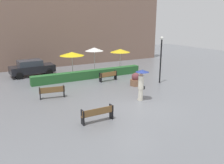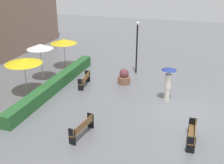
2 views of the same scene
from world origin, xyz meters
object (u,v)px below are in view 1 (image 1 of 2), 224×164
Objects in this scene: bench_back_row at (108,76)px; patio_umbrella_yellow_far at (120,51)px; patio_umbrella_yellow at (72,54)px; bench_near_left at (98,113)px; planter_pot at (135,80)px; bench_far_left at (52,91)px; parked_car at (32,68)px; patio_umbrella_white at (94,49)px; pedestrian_with_umbrella at (141,81)px; lamp_post at (161,55)px.

patio_umbrella_yellow_far reaches higher than bench_back_row.
patio_umbrella_yellow is 1.01× the size of patio_umbrella_yellow_far.
patio_umbrella_yellow is (2.36, 10.60, 1.74)m from bench_near_left.
bench_back_row is at bearing 116.81° from planter_pot.
parked_car reaches higher than bench_far_left.
patio_umbrella_yellow_far is at bearing -7.82° from patio_umbrella_white.
patio_umbrella_yellow_far is at bearing -15.25° from parked_car.
bench_near_left is at bearing -157.32° from pedestrian_with_umbrella.
patio_umbrella_white reaches higher than pedestrian_with_umbrella.
patio_umbrella_yellow is 0.90× the size of patio_umbrella_white.
bench_back_row is 8.80m from bench_near_left.
patio_umbrella_yellow_far is (1.83, 5.57, 1.74)m from planter_pot.
parked_car is at bearing 89.41° from bench_far_left.
bench_back_row is 0.97× the size of bench_near_left.
lamp_post is at bearing 29.39° from bench_near_left.
bench_far_left is 7.02m from planter_pot.
planter_pot is 10.57m from parked_car.
parked_car is (0.08, 7.82, 0.31)m from bench_far_left.
lamp_post reaches higher than patio_umbrella_yellow_far.
patio_umbrella_white reaches higher than patio_umbrella_yellow_far.
planter_pot is 6.87m from patio_umbrella_yellow.
parked_car is (-5.92, 2.00, -1.67)m from patio_umbrella_white.
planter_pot is at bearing -80.29° from patio_umbrella_white.
planter_pot is 0.46× the size of patio_umbrella_yellow_far.
patio_umbrella_white is 0.62× the size of parked_car.
patio_umbrella_yellow_far is at bearing -0.52° from patio_umbrella_yellow.
parked_car reaches higher than bench_back_row.
patio_umbrella_yellow is 5.37m from patio_umbrella_yellow_far.
bench_far_left is 6.22m from bench_back_row.
planter_pot is 6.12m from patio_umbrella_yellow_far.
pedestrian_with_umbrella is at bearing -94.74° from patio_umbrella_white.
pedestrian_with_umbrella is at bearing -112.27° from patio_umbrella_yellow_far.
bench_near_left is at bearing -102.57° from patio_umbrella_yellow.
bench_near_left is at bearing -139.85° from planter_pot.
bench_back_row is 0.75× the size of patio_umbrella_yellow_far.
planter_pot is 0.41× the size of patio_umbrella_white.
bench_far_left is 0.74× the size of patio_umbrella_yellow.
patio_umbrella_yellow reaches higher than bench_back_row.
planter_pot is (7.02, -0.15, -0.03)m from bench_far_left.
patio_umbrella_white is 1.11× the size of patio_umbrella_yellow_far.
parked_car is at bearing 94.56° from bench_near_left.
bench_near_left is 0.43× the size of parked_car.
planter_pot reaches higher than bench_back_row.
patio_umbrella_white reaches higher than bench_near_left.
pedestrian_with_umbrella is at bearing -144.72° from lamp_post.
bench_far_left is 0.97× the size of bench_near_left.
patio_umbrella_white is (-1.02, 5.97, 2.01)m from planter_pot.
patio_umbrella_yellow_far is at bearing 44.99° from bench_back_row.
bench_far_left is 7.82m from parked_car.
parked_car is (-5.68, 5.48, 0.32)m from bench_back_row.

